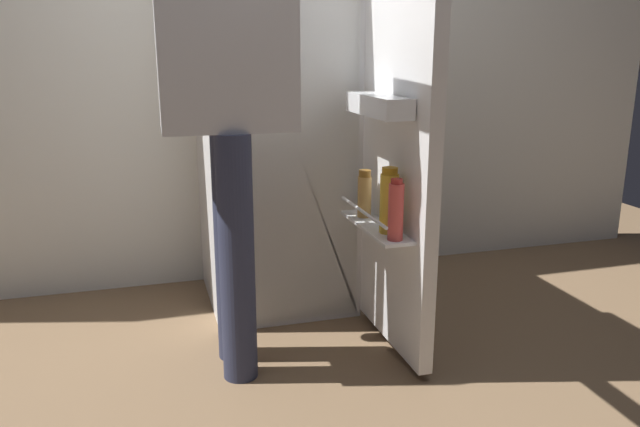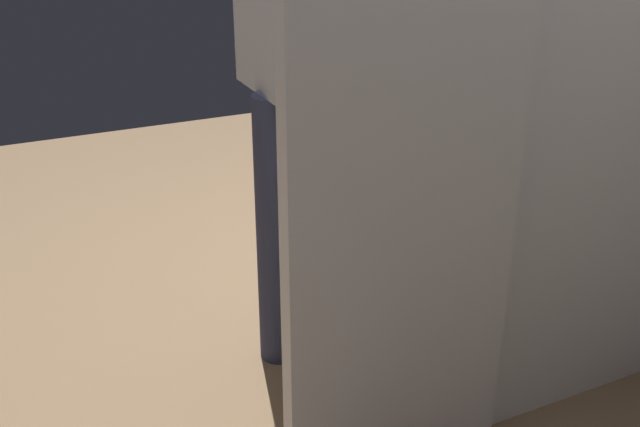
{
  "view_description": "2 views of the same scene",
  "coord_description": "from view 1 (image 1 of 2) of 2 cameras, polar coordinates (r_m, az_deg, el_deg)",
  "views": [
    {
      "loc": [
        -0.57,
        -2.09,
        1.12
      ],
      "look_at": [
        0.03,
        -0.06,
        0.56
      ],
      "focal_mm": 34.97,
      "sensor_mm": 36.0,
      "label": 1
    },
    {
      "loc": [
        1.6,
        -0.87,
        1.4
      ],
      "look_at": [
        0.0,
        -0.1,
        0.61
      ],
      "focal_mm": 41.81,
      "sensor_mm": 36.0,
      "label": 2
    }
  ],
  "objects": [
    {
      "name": "person",
      "position": [
        2.08,
        -8.2,
        12.49
      ],
      "size": [
        0.55,
        0.77,
        1.72
      ],
      "color": "#2D334C",
      "rests_on": "ground_plane"
    },
    {
      "name": "kitchen_wall",
      "position": [
        3.08,
        -6.01,
        17.05
      ],
      "size": [
        4.4,
        0.1,
        2.48
      ],
      "primitive_type": "cube",
      "color": "silver",
      "rests_on": "ground_plane"
    },
    {
      "name": "ground_plane",
      "position": [
        2.44,
        -1.08,
        -12.48
      ],
      "size": [
        5.77,
        5.77,
        0.0
      ],
      "primitive_type": "plane",
      "color": "brown"
    },
    {
      "name": "refrigerator",
      "position": [
        2.69,
        -3.58,
        8.36
      ],
      "size": [
        0.66,
        1.22,
        1.63
      ],
      "color": "white",
      "rests_on": "ground_plane"
    }
  ]
}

